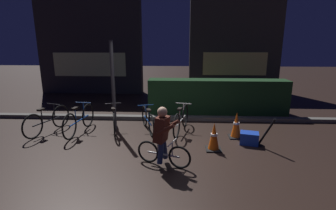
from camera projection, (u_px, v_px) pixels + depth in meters
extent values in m
plane|color=black|center=(159.00, 147.00, 6.22)|extent=(40.00, 40.00, 0.00)
cube|color=#56544F|center=(164.00, 118.00, 8.34)|extent=(12.00, 0.24, 0.12)
cube|color=#19381C|center=(217.00, 96.00, 8.99)|extent=(4.80, 0.70, 1.19)
cube|color=#262328|center=(90.00, 45.00, 12.14)|extent=(4.90, 0.50, 4.58)
cube|color=#BFCC8C|center=(90.00, 64.00, 12.10)|extent=(3.43, 0.04, 1.10)
cube|color=#383330|center=(235.00, 46.00, 12.49)|extent=(4.39, 0.50, 4.50)
cube|color=#F2D172|center=(235.00, 64.00, 12.44)|extent=(3.07, 0.04, 1.10)
cylinder|color=#2D2D33|center=(113.00, 86.00, 7.14)|extent=(0.10, 0.10, 2.52)
torus|color=black|center=(61.00, 116.00, 7.57)|extent=(0.25, 0.65, 0.67)
torus|color=black|center=(33.00, 127.00, 6.67)|extent=(0.25, 0.65, 0.67)
cylinder|color=black|center=(48.00, 121.00, 7.12)|extent=(0.34, 0.96, 0.04)
cylinder|color=black|center=(42.00, 116.00, 6.91)|extent=(0.03, 0.03, 0.37)
cube|color=black|center=(41.00, 110.00, 6.87)|extent=(0.16, 0.22, 0.05)
cylinder|color=black|center=(54.00, 111.00, 7.32)|extent=(0.03, 0.03, 0.42)
cylinder|color=black|center=(53.00, 104.00, 7.26)|extent=(0.44, 0.16, 0.02)
torus|color=black|center=(88.00, 115.00, 7.62)|extent=(0.12, 0.70, 0.70)
torus|color=black|center=(69.00, 127.00, 6.61)|extent=(0.12, 0.70, 0.70)
cylinder|color=#19479E|center=(79.00, 120.00, 7.12)|extent=(0.15, 1.05, 0.04)
cylinder|color=#19479E|center=(75.00, 116.00, 6.89)|extent=(0.03, 0.03, 0.39)
cube|color=black|center=(75.00, 108.00, 6.84)|extent=(0.12, 0.21, 0.05)
cylinder|color=#19479E|center=(84.00, 110.00, 7.34)|extent=(0.03, 0.03, 0.44)
cylinder|color=#19479E|center=(83.00, 103.00, 7.28)|extent=(0.46, 0.07, 0.02)
torus|color=black|center=(114.00, 115.00, 7.70)|extent=(0.22, 0.65, 0.66)
torus|color=black|center=(114.00, 125.00, 6.77)|extent=(0.22, 0.65, 0.66)
cylinder|color=black|center=(114.00, 120.00, 7.23)|extent=(0.30, 0.96, 0.04)
cylinder|color=black|center=(114.00, 115.00, 7.02)|extent=(0.03, 0.03, 0.37)
cube|color=black|center=(113.00, 109.00, 6.98)|extent=(0.15, 0.22, 0.05)
cylinder|color=black|center=(113.00, 110.00, 7.44)|extent=(0.03, 0.03, 0.41)
cylinder|color=black|center=(113.00, 103.00, 7.39)|extent=(0.45, 0.15, 0.02)
torus|color=black|center=(144.00, 116.00, 7.69)|extent=(0.25, 0.59, 0.62)
torus|color=black|center=(151.00, 125.00, 6.84)|extent=(0.25, 0.59, 0.62)
cylinder|color=#19479E|center=(148.00, 120.00, 7.26)|extent=(0.34, 0.87, 0.04)
cylinder|color=#19479E|center=(149.00, 116.00, 7.07)|extent=(0.03, 0.03, 0.34)
cube|color=black|center=(149.00, 110.00, 7.03)|extent=(0.16, 0.22, 0.05)
cylinder|color=#19479E|center=(146.00, 112.00, 7.45)|extent=(0.03, 0.03, 0.39)
cylinder|color=#19479E|center=(146.00, 105.00, 7.40)|extent=(0.44, 0.18, 0.02)
torus|color=black|center=(185.00, 115.00, 7.64)|extent=(0.20, 0.66, 0.67)
torus|color=black|center=(177.00, 126.00, 6.70)|extent=(0.20, 0.66, 0.67)
cylinder|color=silver|center=(181.00, 120.00, 7.17)|extent=(0.27, 0.98, 0.04)
cylinder|color=silver|center=(180.00, 116.00, 6.96)|extent=(0.03, 0.03, 0.38)
cube|color=black|center=(180.00, 109.00, 6.91)|extent=(0.14, 0.22, 0.05)
cylinder|color=silver|center=(183.00, 111.00, 7.37)|extent=(0.03, 0.03, 0.42)
cylinder|color=silver|center=(184.00, 103.00, 7.32)|extent=(0.45, 0.13, 0.02)
cube|color=black|center=(213.00, 149.00, 6.06)|extent=(0.36, 0.36, 0.03)
cone|color=#EA560F|center=(214.00, 136.00, 5.98)|extent=(0.26, 0.26, 0.64)
cylinder|color=white|center=(214.00, 135.00, 5.97)|extent=(0.16, 0.16, 0.05)
cube|color=black|center=(235.00, 137.00, 6.83)|extent=(0.36, 0.36, 0.03)
cone|color=#EA560F|center=(236.00, 124.00, 6.75)|extent=(0.26, 0.26, 0.66)
cylinder|color=white|center=(236.00, 123.00, 6.74)|extent=(0.16, 0.16, 0.05)
cube|color=#193DB7|center=(249.00, 138.00, 6.37)|extent=(0.50, 0.42, 0.30)
torus|color=black|center=(180.00, 157.00, 5.12)|extent=(0.47, 0.21, 0.48)
torus|color=black|center=(148.00, 152.00, 5.38)|extent=(0.47, 0.21, 0.48)
cylinder|color=silver|center=(163.00, 154.00, 5.25)|extent=(0.67, 0.27, 0.04)
cylinder|color=silver|center=(158.00, 148.00, 5.26)|extent=(0.03, 0.03, 0.26)
cube|color=black|center=(158.00, 142.00, 5.23)|extent=(0.22, 0.16, 0.05)
cylinder|color=silver|center=(172.00, 149.00, 5.14)|extent=(0.03, 0.03, 0.30)
cylinder|color=silver|center=(172.00, 142.00, 5.10)|extent=(0.18, 0.44, 0.02)
cylinder|color=navy|center=(164.00, 150.00, 5.33)|extent=(0.17, 0.23, 0.42)
cylinder|color=navy|center=(161.00, 154.00, 5.15)|extent=(0.17, 0.23, 0.42)
cube|color=#512319|center=(161.00, 129.00, 5.13)|extent=(0.35, 0.39, 0.54)
sphere|color=tan|center=(162.00, 112.00, 5.03)|extent=(0.20, 0.20, 0.20)
cylinder|color=#512319|center=(171.00, 126.00, 5.19)|extent=(0.40, 0.21, 0.29)
cylinder|color=#512319|center=(165.00, 130.00, 4.94)|extent=(0.40, 0.21, 0.29)
ellipsoid|color=brown|center=(163.00, 128.00, 5.34)|extent=(0.36, 0.26, 0.24)
cylinder|color=black|center=(266.00, 133.00, 6.05)|extent=(0.32, 0.35, 0.78)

